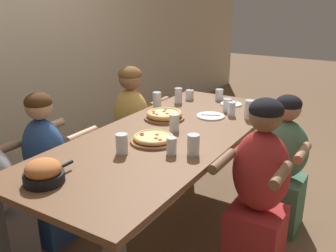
{
  "coord_description": "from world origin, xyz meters",
  "views": [
    {
      "loc": [
        -2.11,
        -1.29,
        1.71
      ],
      "look_at": [
        0.0,
        0.0,
        0.85
      ],
      "focal_mm": 40.0,
      "sensor_mm": 36.0,
      "label": 1
    }
  ],
  "objects_px": {
    "drinking_glass_e": "(174,124)",
    "drinking_glass_d": "(172,146)",
    "drinking_glass_h": "(122,144)",
    "diner_near_midright": "(281,170)",
    "diner_far_midright": "(132,131)",
    "pizza_board_second": "(164,115)",
    "diner_near_center": "(259,194)",
    "drinking_glass_i": "(178,96)",
    "drinking_glass_g": "(231,109)",
    "empty_plate_b": "(211,116)",
    "pizza_board_main": "(154,139)",
    "drinking_glass_b": "(193,146)",
    "drinking_glass_c": "(227,105)",
    "empty_plate_a": "(231,104)",
    "drinking_glass_a": "(249,111)",
    "cocktail_glass_blue": "(190,95)",
    "drinking_glass_j": "(157,101)",
    "diner_far_midleft": "(47,175)",
    "skillet_bowl": "(44,172)",
    "drinking_glass_f": "(219,95)"
  },
  "relations": [
    {
      "from": "drinking_glass_e",
      "to": "drinking_glass_d",
      "type": "bearing_deg",
      "value": -151.84
    },
    {
      "from": "drinking_glass_h",
      "to": "diner_near_midright",
      "type": "xyz_separation_m",
      "value": [
        0.95,
        -0.75,
        -0.38
      ]
    },
    {
      "from": "diner_far_midright",
      "to": "pizza_board_second",
      "type": "bearing_deg",
      "value": -26.11
    },
    {
      "from": "diner_near_center",
      "to": "pizza_board_second",
      "type": "bearing_deg",
      "value": -18.73
    },
    {
      "from": "drinking_glass_d",
      "to": "diner_near_midright",
      "type": "distance_m",
      "value": 1.0
    },
    {
      "from": "drinking_glass_i",
      "to": "drinking_glass_g",
      "type": "bearing_deg",
      "value": -100.42
    },
    {
      "from": "empty_plate_b",
      "to": "drinking_glass_h",
      "type": "height_order",
      "value": "drinking_glass_h"
    },
    {
      "from": "pizza_board_main",
      "to": "drinking_glass_b",
      "type": "height_order",
      "value": "drinking_glass_b"
    },
    {
      "from": "drinking_glass_i",
      "to": "drinking_glass_b",
      "type": "bearing_deg",
      "value": -145.68
    },
    {
      "from": "drinking_glass_c",
      "to": "empty_plate_a",
      "type": "bearing_deg",
      "value": 12.91
    },
    {
      "from": "empty_plate_b",
      "to": "drinking_glass_d",
      "type": "xyz_separation_m",
      "value": [
        -0.8,
        -0.11,
        0.05
      ]
    },
    {
      "from": "empty_plate_b",
      "to": "diner_near_center",
      "type": "xyz_separation_m",
      "value": [
        -0.54,
        -0.6,
        -0.27
      ]
    },
    {
      "from": "pizza_board_main",
      "to": "drinking_glass_a",
      "type": "xyz_separation_m",
      "value": [
        0.8,
        -0.37,
        0.04
      ]
    },
    {
      "from": "cocktail_glass_blue",
      "to": "drinking_glass_j",
      "type": "distance_m",
      "value": 0.43
    },
    {
      "from": "drinking_glass_j",
      "to": "diner_far_midleft",
      "type": "xyz_separation_m",
      "value": [
        -0.97,
        0.31,
        -0.36
      ]
    },
    {
      "from": "pizza_board_second",
      "to": "diner_far_midleft",
      "type": "height_order",
      "value": "diner_far_midleft"
    },
    {
      "from": "cocktail_glass_blue",
      "to": "diner_near_center",
      "type": "xyz_separation_m",
      "value": [
        -0.92,
        -0.99,
        -0.3
      ]
    },
    {
      "from": "drinking_glass_a",
      "to": "diner_near_midright",
      "type": "height_order",
      "value": "diner_near_midright"
    },
    {
      "from": "drinking_glass_d",
      "to": "diner_near_center",
      "type": "distance_m",
      "value": 0.63
    },
    {
      "from": "empty_plate_b",
      "to": "drinking_glass_c",
      "type": "height_order",
      "value": "drinking_glass_c"
    },
    {
      "from": "drinking_glass_a",
      "to": "drinking_glass_b",
      "type": "relative_size",
      "value": 1.16
    },
    {
      "from": "pizza_board_second",
      "to": "drinking_glass_a",
      "type": "relative_size",
      "value": 2.11
    },
    {
      "from": "pizza_board_second",
      "to": "diner_near_midright",
      "type": "xyz_separation_m",
      "value": [
        0.24,
        -0.88,
        -0.35
      ]
    },
    {
      "from": "skillet_bowl",
      "to": "drinking_glass_b",
      "type": "bearing_deg",
      "value": -34.22
    },
    {
      "from": "drinking_glass_d",
      "to": "diner_near_center",
      "type": "bearing_deg",
      "value": -61.53
    },
    {
      "from": "drinking_glass_a",
      "to": "drinking_glass_h",
      "type": "relative_size",
      "value": 1.18
    },
    {
      "from": "cocktail_glass_blue",
      "to": "drinking_glass_g",
      "type": "distance_m",
      "value": 0.59
    },
    {
      "from": "pizza_board_second",
      "to": "drinking_glass_d",
      "type": "distance_m",
      "value": 0.69
    },
    {
      "from": "diner_far_midleft",
      "to": "drinking_glass_c",
      "type": "bearing_deg",
      "value": 55.02
    },
    {
      "from": "skillet_bowl",
      "to": "drinking_glass_j",
      "type": "xyz_separation_m",
      "value": [
        1.42,
        0.23,
        0.01
      ]
    },
    {
      "from": "skillet_bowl",
      "to": "drinking_glass_f",
      "type": "bearing_deg",
      "value": -3.14
    },
    {
      "from": "skillet_bowl",
      "to": "drinking_glass_a",
      "type": "height_order",
      "value": "drinking_glass_a"
    },
    {
      "from": "empty_plate_a",
      "to": "drinking_glass_e",
      "type": "bearing_deg",
      "value": 173.94
    },
    {
      "from": "diner_near_midright",
      "to": "drinking_glass_c",
      "type": "bearing_deg",
      "value": -21.43
    },
    {
      "from": "drinking_glass_j",
      "to": "diner_near_center",
      "type": "bearing_deg",
      "value": -114.99
    },
    {
      "from": "empty_plate_b",
      "to": "diner_far_midright",
      "type": "xyz_separation_m",
      "value": [
        0.01,
        0.8,
        -0.28
      ]
    },
    {
      "from": "drinking_glass_h",
      "to": "drinking_glass_j",
      "type": "distance_m",
      "value": 0.98
    },
    {
      "from": "drinking_glass_b",
      "to": "diner_near_center",
      "type": "height_order",
      "value": "diner_near_center"
    },
    {
      "from": "empty_plate_a",
      "to": "drinking_glass_g",
      "type": "bearing_deg",
      "value": -157.71
    },
    {
      "from": "drinking_glass_c",
      "to": "drinking_glass_j",
      "type": "distance_m",
      "value": 0.59
    },
    {
      "from": "pizza_board_main",
      "to": "cocktail_glass_blue",
      "type": "bearing_deg",
      "value": 15.97
    },
    {
      "from": "drinking_glass_g",
      "to": "drinking_glass_j",
      "type": "xyz_separation_m",
      "value": [
        -0.15,
        0.61,
        0.01
      ]
    },
    {
      "from": "diner_far_midright",
      "to": "empty_plate_a",
      "type": "bearing_deg",
      "value": 26.49
    },
    {
      "from": "diner_far_midleft",
      "to": "empty_plate_a",
      "type": "bearing_deg",
      "value": 60.42
    },
    {
      "from": "empty_plate_a",
      "to": "diner_far_midleft",
      "type": "height_order",
      "value": "diner_far_midleft"
    },
    {
      "from": "drinking_glass_g",
      "to": "pizza_board_main",
      "type": "bearing_deg",
      "value": 165.17
    },
    {
      "from": "empty_plate_a",
      "to": "drinking_glass_b",
      "type": "distance_m",
      "value": 1.17
    },
    {
      "from": "drinking_glass_i",
      "to": "diner_near_midright",
      "type": "distance_m",
      "value": 1.11
    },
    {
      "from": "pizza_board_second",
      "to": "drinking_glass_h",
      "type": "distance_m",
      "value": 0.72
    },
    {
      "from": "cocktail_glass_blue",
      "to": "pizza_board_main",
      "type": "bearing_deg",
      "value": -164.03
    }
  ]
}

